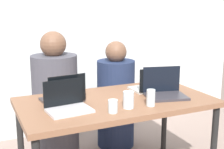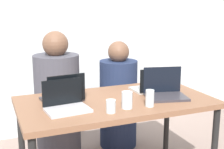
{
  "view_description": "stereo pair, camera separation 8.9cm",
  "coord_description": "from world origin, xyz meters",
  "px_view_note": "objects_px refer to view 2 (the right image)",
  "views": [
    {
      "loc": [
        -0.97,
        -2.05,
        1.42
      ],
      "look_at": [
        0.0,
        0.08,
        0.89
      ],
      "focal_mm": 50.0,
      "sensor_mm": 36.0,
      "label": 1
    },
    {
      "loc": [
        -0.89,
        -2.09,
        1.42
      ],
      "look_at": [
        0.0,
        0.08,
        0.89
      ],
      "focal_mm": 50.0,
      "sensor_mm": 36.0,
      "label": 2
    }
  ],
  "objects_px": {
    "laptop_front_left": "(66,104)",
    "laptop_back_left": "(63,95)",
    "water_glass_center": "(127,101)",
    "water_glass_right": "(150,99)",
    "person_on_right": "(118,100)",
    "laptop_back_right": "(152,86)",
    "water_glass_left": "(111,107)",
    "person_on_left": "(58,102)",
    "laptop_front_right": "(165,91)"
  },
  "relations": [
    {
      "from": "person_on_right",
      "to": "laptop_back_left",
      "type": "relative_size",
      "value": 3.45
    },
    {
      "from": "laptop_front_left",
      "to": "water_glass_left",
      "type": "relative_size",
      "value": 3.47
    },
    {
      "from": "water_glass_left",
      "to": "laptop_front_left",
      "type": "bearing_deg",
      "value": 147.12
    },
    {
      "from": "laptop_front_right",
      "to": "laptop_back_left",
      "type": "distance_m",
      "value": 0.79
    },
    {
      "from": "person_on_left",
      "to": "laptop_back_left",
      "type": "bearing_deg",
      "value": 90.53
    },
    {
      "from": "person_on_right",
      "to": "laptop_front_left",
      "type": "height_order",
      "value": "person_on_right"
    },
    {
      "from": "laptop_front_right",
      "to": "person_on_left",
      "type": "bearing_deg",
      "value": 146.97
    },
    {
      "from": "laptop_back_right",
      "to": "water_glass_center",
      "type": "relative_size",
      "value": 2.61
    },
    {
      "from": "person_on_left",
      "to": "water_glass_center",
      "type": "distance_m",
      "value": 0.95
    },
    {
      "from": "water_glass_right",
      "to": "person_on_right",
      "type": "bearing_deg",
      "value": 80.7
    },
    {
      "from": "person_on_right",
      "to": "water_glass_left",
      "type": "distance_m",
      "value": 1.05
    },
    {
      "from": "laptop_back_left",
      "to": "laptop_back_right",
      "type": "bearing_deg",
      "value": 173.41
    },
    {
      "from": "laptop_back_right",
      "to": "water_glass_left",
      "type": "bearing_deg",
      "value": 33.84
    },
    {
      "from": "person_on_left",
      "to": "water_glass_right",
      "type": "bearing_deg",
      "value": 125.66
    },
    {
      "from": "laptop_back_left",
      "to": "water_glass_right",
      "type": "xyz_separation_m",
      "value": [
        0.54,
        -0.34,
        0.0
      ]
    },
    {
      "from": "person_on_right",
      "to": "laptop_back_left",
      "type": "xyz_separation_m",
      "value": [
        -0.69,
        -0.56,
        0.28
      ]
    },
    {
      "from": "laptop_back_right",
      "to": "water_glass_left",
      "type": "xyz_separation_m",
      "value": [
        -0.52,
        -0.36,
        -0.01
      ]
    },
    {
      "from": "laptop_front_right",
      "to": "water_glass_right",
      "type": "relative_size",
      "value": 2.95
    },
    {
      "from": "laptop_front_right",
      "to": "laptop_back_right",
      "type": "relative_size",
      "value": 1.14
    },
    {
      "from": "laptop_back_right",
      "to": "person_on_right",
      "type": "bearing_deg",
      "value": -84.01
    },
    {
      "from": "laptop_back_left",
      "to": "laptop_back_right",
      "type": "xyz_separation_m",
      "value": [
        0.76,
        0.01,
        -0.0
      ]
    },
    {
      "from": "person_on_right",
      "to": "water_glass_center",
      "type": "relative_size",
      "value": 9.02
    },
    {
      "from": "person_on_left",
      "to": "laptop_back_right",
      "type": "relative_size",
      "value": 3.84
    },
    {
      "from": "laptop_front_left",
      "to": "laptop_back_left",
      "type": "xyz_separation_m",
      "value": [
        0.03,
        0.19,
        0.0
      ]
    },
    {
      "from": "laptop_back_left",
      "to": "water_glass_center",
      "type": "height_order",
      "value": "laptop_back_left"
    },
    {
      "from": "water_glass_center",
      "to": "water_glass_right",
      "type": "bearing_deg",
      "value": -8.19
    },
    {
      "from": "person_on_right",
      "to": "laptop_front_right",
      "type": "xyz_separation_m",
      "value": [
        0.08,
        -0.73,
        0.28
      ]
    },
    {
      "from": "water_glass_center",
      "to": "water_glass_right",
      "type": "height_order",
      "value": "same"
    },
    {
      "from": "person_on_left",
      "to": "water_glass_center",
      "type": "height_order",
      "value": "person_on_left"
    },
    {
      "from": "laptop_back_right",
      "to": "water_glass_center",
      "type": "xyz_separation_m",
      "value": [
        -0.38,
        -0.32,
        0.01
      ]
    },
    {
      "from": "water_glass_right",
      "to": "water_glass_left",
      "type": "height_order",
      "value": "water_glass_right"
    },
    {
      "from": "person_on_left",
      "to": "water_glass_right",
      "type": "distance_m",
      "value": 1.04
    },
    {
      "from": "water_glass_center",
      "to": "person_on_left",
      "type": "bearing_deg",
      "value": 109.02
    },
    {
      "from": "laptop_front_right",
      "to": "water_glass_left",
      "type": "height_order",
      "value": "laptop_front_right"
    },
    {
      "from": "laptop_back_right",
      "to": "water_glass_right",
      "type": "xyz_separation_m",
      "value": [
        -0.22,
        -0.35,
        0.01
      ]
    },
    {
      "from": "water_glass_center",
      "to": "water_glass_left",
      "type": "relative_size",
      "value": 1.34
    },
    {
      "from": "person_on_right",
      "to": "laptop_back_right",
      "type": "xyz_separation_m",
      "value": [
        0.07,
        -0.55,
        0.28
      ]
    },
    {
      "from": "laptop_front_left",
      "to": "water_glass_right",
      "type": "height_order",
      "value": "laptop_front_left"
    },
    {
      "from": "laptop_front_left",
      "to": "water_glass_center",
      "type": "distance_m",
      "value": 0.42
    },
    {
      "from": "laptop_front_left",
      "to": "person_on_left",
      "type": "bearing_deg",
      "value": 77.18
    },
    {
      "from": "laptop_front_left",
      "to": "water_glass_center",
      "type": "relative_size",
      "value": 2.58
    },
    {
      "from": "person_on_left",
      "to": "water_glass_center",
      "type": "relative_size",
      "value": 10.01
    },
    {
      "from": "laptop_back_left",
      "to": "person_on_left",
      "type": "bearing_deg",
      "value": -104.76
    },
    {
      "from": "water_glass_left",
      "to": "laptop_front_right",
      "type": "bearing_deg",
      "value": 18.93
    },
    {
      "from": "person_on_right",
      "to": "laptop_back_right",
      "type": "distance_m",
      "value": 0.62
    },
    {
      "from": "water_glass_center",
      "to": "person_on_right",
      "type": "bearing_deg",
      "value": 70.24
    },
    {
      "from": "water_glass_left",
      "to": "laptop_back_right",
      "type": "bearing_deg",
      "value": 35.0
    },
    {
      "from": "person_on_left",
      "to": "person_on_right",
      "type": "xyz_separation_m",
      "value": [
        0.61,
        0.0,
        -0.05
      ]
    },
    {
      "from": "person_on_right",
      "to": "water_glass_right",
      "type": "distance_m",
      "value": 0.95
    },
    {
      "from": "person_on_left",
      "to": "water_glass_left",
      "type": "distance_m",
      "value": 0.95
    }
  ]
}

